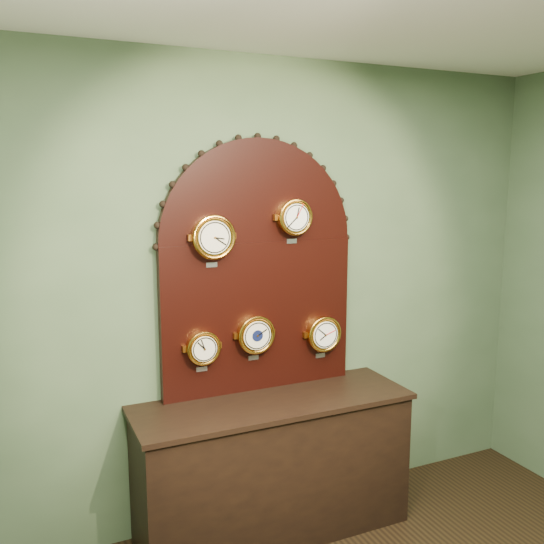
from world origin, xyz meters
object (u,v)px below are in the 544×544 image
shop_counter (273,469)px  barometer (255,334)px  roman_clock (213,237)px  arabic_clock (294,217)px  display_board (258,259)px  hygrometer (203,348)px  tide_clock (323,334)px

shop_counter → barometer: barometer is taller
roman_clock → barometer: size_ratio=1.06×
arabic_clock → roman_clock: bearing=-179.9°
shop_counter → roman_clock: 1.42m
roman_clock → display_board: bearing=12.6°
display_board → hygrometer: (-0.37, -0.07, -0.48)m
display_board → tide_clock: display_board is taller
roman_clock → barometer: (0.25, 0.00, -0.59)m
display_board → barometer: display_board is taller
shop_counter → tide_clock: size_ratio=5.75×
display_board → roman_clock: 0.34m
arabic_clock → tide_clock: bearing=-0.1°
display_board → arabic_clock: display_board is taller
display_board → barometer: bearing=-125.4°
display_board → roman_clock: display_board is taller
display_board → barometer: 0.45m
shop_counter → roman_clock: roman_clock is taller
shop_counter → barometer: (-0.05, 0.15, 0.79)m
roman_clock → tide_clock: (0.71, 0.00, -0.64)m
display_board → arabic_clock: (0.20, -0.07, 0.25)m
shop_counter → display_board: bearing=90.0°
shop_counter → arabic_clock: (0.20, 0.15, 1.47)m
roman_clock → tide_clock: 0.95m
barometer → tide_clock: (0.46, 0.00, -0.05)m
shop_counter → display_board: (0.00, 0.22, 1.23)m
tide_clock → roman_clock: bearing=-180.0°
shop_counter → arabic_clock: size_ratio=5.98×
arabic_clock → barometer: (-0.25, -0.00, -0.68)m
hygrometer → barometer: (0.32, -0.00, 0.04)m
arabic_clock → barometer: 0.73m
shop_counter → hygrometer: hygrometer is taller
arabic_clock → tide_clock: (0.21, -0.00, -0.73)m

